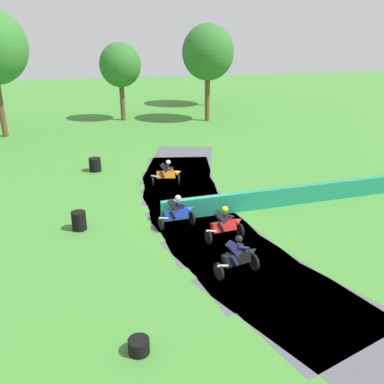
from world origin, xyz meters
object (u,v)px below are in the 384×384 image
(motorcycle_chase_blue, at_px, (178,212))
(motorcycle_trailing_red, at_px, (225,224))
(motorcycle_fourth_black, at_px, (238,256))
(tire_stack_mid_b, at_px, (139,346))
(tire_stack_mid_a, at_px, (79,221))
(motorcycle_lead_orange, at_px, (167,173))
(tire_stack_near, at_px, (95,165))

(motorcycle_chase_blue, xyz_separation_m, motorcycle_trailing_red, (1.59, -1.59, -0.02))
(motorcycle_trailing_red, xyz_separation_m, motorcycle_fourth_black, (-0.37, -2.50, 0.03))
(tire_stack_mid_b, bearing_deg, tire_stack_mid_a, 101.17)
(motorcycle_lead_orange, relative_size, tire_stack_mid_b, 3.02)
(motorcycle_trailing_red, xyz_separation_m, tire_stack_mid_b, (-4.16, -5.44, -0.43))
(motorcycle_lead_orange, bearing_deg, tire_stack_mid_a, -136.28)
(tire_stack_mid_a, height_order, tire_stack_mid_b, tire_stack_mid_a)
(tire_stack_mid_a, distance_m, tire_stack_mid_b, 7.87)
(motorcycle_lead_orange, distance_m, motorcycle_chase_blue, 5.16)
(tire_stack_mid_a, bearing_deg, tire_stack_near, 83.43)
(tire_stack_near, relative_size, tire_stack_mid_a, 1.00)
(motorcycle_chase_blue, xyz_separation_m, tire_stack_mid_b, (-2.57, -7.02, -0.45))
(motorcycle_chase_blue, height_order, tire_stack_mid_a, motorcycle_chase_blue)
(motorcycle_fourth_black, bearing_deg, tire_stack_near, 109.46)
(tire_stack_mid_b, bearing_deg, tire_stack_near, 92.35)
(motorcycle_fourth_black, relative_size, tire_stack_mid_b, 2.95)
(motorcycle_trailing_red, height_order, motorcycle_fourth_black, motorcycle_fourth_black)
(motorcycle_trailing_red, relative_size, tire_stack_mid_b, 2.95)
(tire_stack_mid_b, bearing_deg, motorcycle_lead_orange, 75.63)
(motorcycle_lead_orange, distance_m, tire_stack_near, 5.00)
(motorcycle_chase_blue, height_order, motorcycle_trailing_red, motorcycle_chase_blue)
(motorcycle_fourth_black, bearing_deg, motorcycle_trailing_red, 81.51)
(motorcycle_lead_orange, distance_m, tire_stack_mid_b, 12.55)
(motorcycle_fourth_black, bearing_deg, tire_stack_mid_b, -142.26)
(motorcycle_lead_orange, xyz_separation_m, motorcycle_chase_blue, (-0.54, -5.13, 0.02))
(motorcycle_lead_orange, xyz_separation_m, tire_stack_mid_a, (-4.64, -4.43, -0.24))
(motorcycle_trailing_red, bearing_deg, motorcycle_chase_blue, 135.10)
(motorcycle_fourth_black, relative_size, tire_stack_mid_a, 2.10)
(tire_stack_near, height_order, tire_stack_mid_b, tire_stack_near)
(motorcycle_chase_blue, bearing_deg, tire_stack_mid_b, -110.11)
(motorcycle_chase_blue, distance_m, motorcycle_fourth_black, 4.27)
(tire_stack_near, bearing_deg, tire_stack_mid_b, -87.65)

